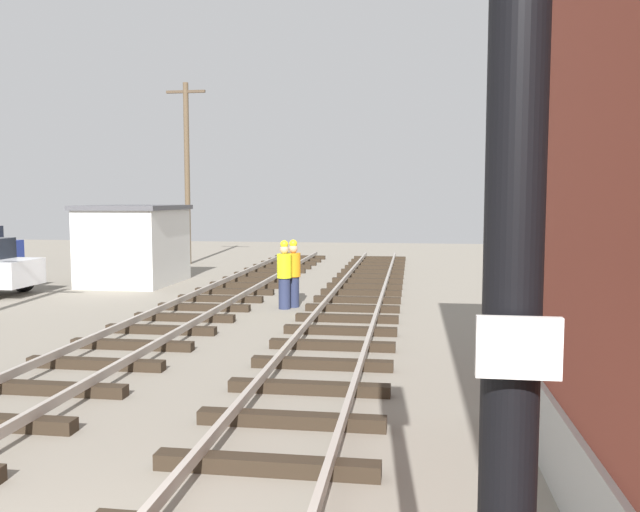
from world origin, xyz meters
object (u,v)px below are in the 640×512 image
(control_hut, at_px, (134,244))
(utility_pole_far, at_px, (187,170))
(track_worker_distant, at_px, (293,274))
(track_worker_foreground, at_px, (284,275))

(control_hut, xyz_separation_m, utility_pole_far, (-0.46, 6.84, 2.89))
(track_worker_distant, bearing_deg, utility_pole_far, 122.21)
(control_hut, distance_m, utility_pole_far, 7.44)
(utility_pole_far, relative_size, track_worker_distant, 4.37)
(control_hut, distance_m, track_worker_foreground, 7.68)
(utility_pole_far, distance_m, track_worker_foreground, 13.55)
(track_worker_foreground, bearing_deg, utility_pole_far, 120.79)
(utility_pole_far, xyz_separation_m, track_worker_distant, (6.91, -10.96, -3.35))
(track_worker_foreground, bearing_deg, control_hut, 144.67)
(utility_pole_far, bearing_deg, track_worker_distant, -57.79)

